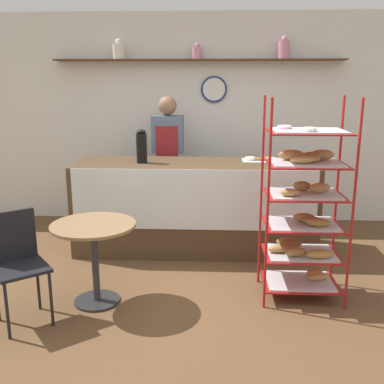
# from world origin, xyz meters

# --- Properties ---
(ground_plane) EXTENTS (14.00, 14.00, 0.00)m
(ground_plane) POSITION_xyz_m (0.00, 0.00, 0.00)
(ground_plane) COLOR brown
(back_wall) EXTENTS (10.00, 0.30, 2.70)m
(back_wall) POSITION_xyz_m (0.00, 2.30, 1.36)
(back_wall) COLOR white
(back_wall) RESTS_ON ground_plane
(display_counter) EXTENTS (2.61, 0.81, 0.99)m
(display_counter) POSITION_xyz_m (0.00, 1.14, 0.50)
(display_counter) COLOR #4C3823
(display_counter) RESTS_ON ground_plane
(pastry_rack) EXTENTS (0.69, 0.51, 1.73)m
(pastry_rack) POSITION_xyz_m (0.97, 0.03, 0.79)
(pastry_rack) COLOR #A51919
(pastry_rack) RESTS_ON ground_plane
(person_worker) EXTENTS (0.38, 0.23, 1.67)m
(person_worker) POSITION_xyz_m (-0.37, 1.82, 0.93)
(person_worker) COLOR #282833
(person_worker) RESTS_ON ground_plane
(cafe_table) EXTENTS (0.70, 0.70, 0.70)m
(cafe_table) POSITION_xyz_m (-0.79, -0.19, 0.53)
(cafe_table) COLOR #262628
(cafe_table) RESTS_ON ground_plane
(cafe_chair) EXTENTS (0.53, 0.53, 0.87)m
(cafe_chair) POSITION_xyz_m (-1.32, -0.49, 0.54)
(cafe_chair) COLOR black
(cafe_chair) RESTS_ON ground_plane
(coffee_carafe) EXTENTS (0.12, 0.12, 0.36)m
(coffee_carafe) POSITION_xyz_m (-0.58, 1.10, 1.16)
(coffee_carafe) COLOR black
(coffee_carafe) RESTS_ON display_counter
(donut_tray_counter) EXTENTS (0.47, 0.27, 0.05)m
(donut_tray_counter) POSITION_xyz_m (0.73, 1.25, 1.01)
(donut_tray_counter) COLOR silver
(donut_tray_counter) RESTS_ON display_counter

